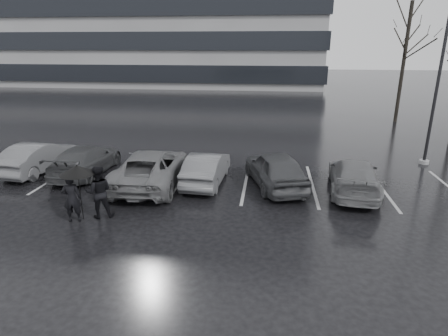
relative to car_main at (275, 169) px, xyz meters
The scene contains 13 objects.
ground 2.96m from the car_main, 129.67° to the right, with size 160.00×160.00×0.00m, color black.
car_main is the anchor object (origin of this frame).
car_west_a 2.88m from the car_main, behind, with size 1.39×3.98×1.31m, color #333336.
car_west_b 5.16m from the car_main, behind, with size 2.45×5.30×1.47m, color #464548.
car_west_c 8.50m from the car_main, behind, with size 1.84×4.52×1.31m, color black.
car_west_d 10.84m from the car_main, behind, with size 1.46×4.18×1.38m, color #333336.
car_east 3.10m from the car_main, ahead, with size 1.83×4.51×1.31m, color #464548.
pedestrian_left 7.82m from the car_main, 148.36° to the right, with size 0.59×0.39×1.63m, color black.
pedestrian_right 6.97m from the car_main, 148.08° to the right, with size 0.88×0.69×1.82m, color black.
umbrella 7.61m from the car_main, 148.56° to the right, with size 1.14×1.14×1.93m.
lamp_post 8.90m from the car_main, 28.54° to the left, with size 0.45×0.45×8.31m.
stall_stripes 2.75m from the car_main, behind, with size 19.72×5.00×0.00m.
tree_north 17.76m from the car_main, 58.21° to the left, with size 0.26×0.26×8.50m, color black.
Camera 1 is at (1.52, -12.52, 5.62)m, focal length 30.00 mm.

